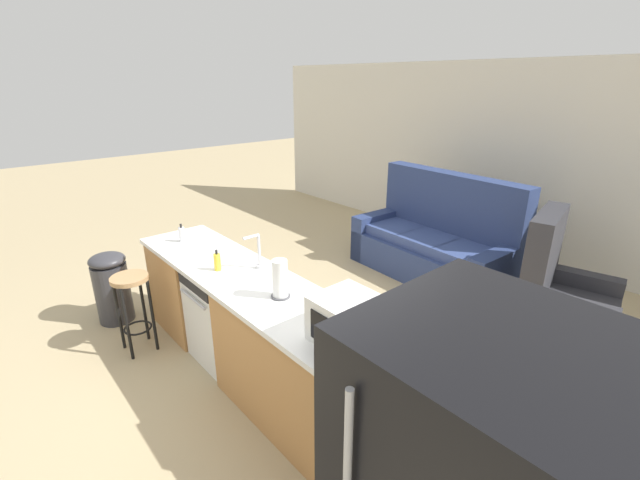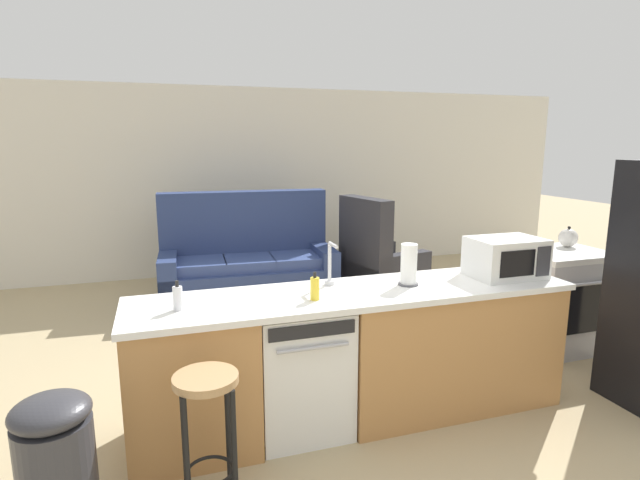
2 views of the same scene
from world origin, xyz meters
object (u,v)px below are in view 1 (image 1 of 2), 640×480
Objects in this scene: bar_stool at (133,297)px; microwave at (356,325)px; stove_range at (571,467)px; trash_bin at (112,287)px; dishwasher at (229,314)px; armchair at (558,300)px; couch at (437,244)px; soap_bottle at (217,262)px; dish_soap_bottle at (182,234)px; paper_towel_roll at (280,279)px.

microwave is at bearing 15.20° from bar_stool.
stove_range is 3.43m from bar_stool.
microwave reaches higher than trash_bin.
armchair reaches higher than dishwasher.
dishwasher is 1.14× the size of bar_stool.
microwave is 3.26m from couch.
soap_bottle reaches higher than bar_stool.
microwave reaches higher than stove_range.
dish_soap_bottle is at bearing -176.91° from dishwasher.
armchair is at bearing 69.60° from paper_towel_roll.
dish_soap_bottle is 0.24× the size of trash_bin.
microwave is 2.99m from trash_bin.
soap_bottle is at bearing -176.18° from microwave.
armchair is (1.58, -0.28, -0.04)m from couch.
bar_stool is at bearing -164.80° from microwave.
dishwasher is 4.77× the size of soap_bottle.
stove_range reaches higher than trash_bin.
soap_bottle is 0.15× the size of armchair.
dishwasher is 0.88m from bar_stool.
dish_soap_bottle is at bearing -169.99° from stove_range.
couch is at bearing 66.96° from trash_bin.
bar_stool is at bearing -102.91° from couch.
dish_soap_bottle reaches higher than dishwasher.
couch is at bearing 77.09° from bar_stool.
trash_bin is at bearing -163.72° from paper_towel_roll.
armchair is at bearing -10.00° from couch.
couch reaches higher than armchair.
couch is (-2.44, 2.33, -0.06)m from stove_range.
stove_range is at bearing 16.25° from trash_bin.
dishwasher is at bearing 42.96° from bar_stool.
soap_bottle is at bearing -52.73° from dishwasher.
microwave is (-1.06, -0.55, 0.59)m from stove_range.
armchair reaches higher than dish_soap_bottle.
dish_soap_bottle reaches higher than bar_stool.
soap_bottle is 0.81m from dish_soap_bottle.
microwave is at bearing -0.05° from dishwasher.
paper_towel_roll is at bearing -77.82° from couch.
dish_soap_bottle is 3.67m from armchair.
microwave is 1.47m from soap_bottle.
armchair is at bearing 112.80° from stove_range.
dishwasher is 2.66m from stove_range.
microwave is 2.84× the size of dish_soap_bottle.
dish_soap_bottle is (-3.33, -0.59, 0.52)m from stove_range.
stove_range is 1.22× the size of bar_stool.
dishwasher is 0.93× the size of stove_range.
paper_towel_roll is 0.38× the size of trash_bin.
dishwasher is 0.41× the size of couch.
dishwasher is at bearing 3.09° from dish_soap_bottle.
soap_bottle is 0.09× the size of couch.
paper_towel_roll is 0.38× the size of bar_stool.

